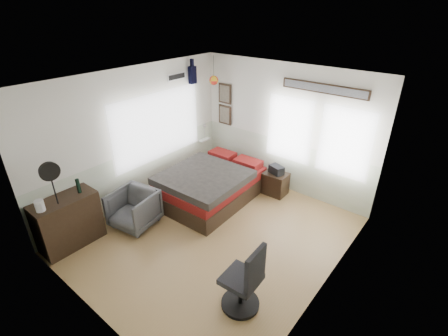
{
  "coord_description": "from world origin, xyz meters",
  "views": [
    {
      "loc": [
        3.05,
        -3.47,
        3.74
      ],
      "look_at": [
        -0.1,
        0.4,
        1.15
      ],
      "focal_mm": 26.0,
      "sensor_mm": 36.0,
      "label": 1
    }
  ],
  "objects_px": {
    "bed": "(211,185)",
    "task_chair": "(245,284)",
    "armchair": "(134,209)",
    "nightstand": "(275,183)",
    "dresser": "(68,222)"
  },
  "relations": [
    {
      "from": "bed",
      "to": "task_chair",
      "type": "bearing_deg",
      "value": -41.71
    },
    {
      "from": "bed",
      "to": "armchair",
      "type": "relative_size",
      "value": 2.82
    },
    {
      "from": "bed",
      "to": "task_chair",
      "type": "distance_m",
      "value": 2.8
    },
    {
      "from": "nightstand",
      "to": "task_chair",
      "type": "distance_m",
      "value": 3.07
    },
    {
      "from": "nightstand",
      "to": "armchair",
      "type": "bearing_deg",
      "value": -120.46
    },
    {
      "from": "nightstand",
      "to": "task_chair",
      "type": "bearing_deg",
      "value": -68.09
    },
    {
      "from": "dresser",
      "to": "bed",
      "type": "bearing_deg",
      "value": 70.59
    },
    {
      "from": "dresser",
      "to": "armchair",
      "type": "bearing_deg",
      "value": 67.88
    },
    {
      "from": "task_chair",
      "to": "nightstand",
      "type": "bearing_deg",
      "value": 110.05
    },
    {
      "from": "task_chair",
      "to": "armchair",
      "type": "bearing_deg",
      "value": 172.01
    },
    {
      "from": "bed",
      "to": "armchair",
      "type": "xyz_separation_m",
      "value": [
        -0.5,
        -1.57,
        0.02
      ]
    },
    {
      "from": "bed",
      "to": "dresser",
      "type": "distance_m",
      "value": 2.73
    },
    {
      "from": "armchair",
      "to": "nightstand",
      "type": "xyz_separation_m",
      "value": [
        1.44,
        2.59,
        -0.1
      ]
    },
    {
      "from": "bed",
      "to": "dresser",
      "type": "xyz_separation_m",
      "value": [
        -0.91,
        -2.57,
        0.12
      ]
    },
    {
      "from": "bed",
      "to": "task_chair",
      "type": "height_order",
      "value": "task_chair"
    }
  ]
}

